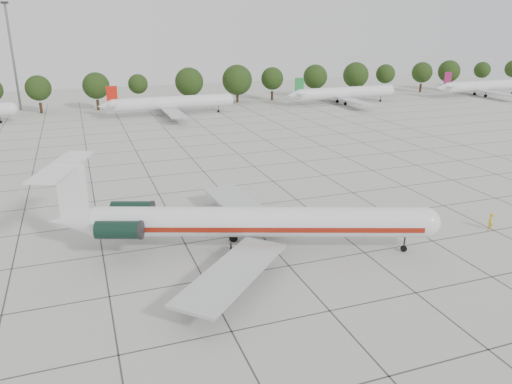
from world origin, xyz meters
TOP-DOWN VIEW (x-y plane):
  - ground at (0.00, 0.00)m, footprint 260.00×260.00m
  - apron_joints at (0.00, 15.00)m, footprint 170.00×170.00m
  - main_airliner at (-3.46, -3.45)m, footprint 36.56×27.77m
  - ground_crew at (23.71, -7.60)m, footprint 0.81×0.75m
  - bg_airliner_c at (4.23, 71.40)m, footprint 28.24×27.20m
  - bg_airliner_d at (50.87, 72.55)m, footprint 28.24×27.20m
  - bg_airliner_e at (96.54, 71.48)m, footprint 28.24×27.20m
  - tree_line at (-11.68, 85.00)m, footprint 249.86×8.44m
  - floodlight_mast at (-30.00, 92.00)m, footprint 1.60×1.60m

SIDE VIEW (x-z plane):
  - ground at x=0.00m, z-range 0.00..0.00m
  - apron_joints at x=0.00m, z-range 0.00..0.02m
  - ground_crew at x=23.71m, z-range 0.00..1.87m
  - bg_airliner_c at x=4.23m, z-range -0.79..6.61m
  - bg_airliner_d at x=50.87m, z-range -0.79..6.61m
  - bg_airliner_e at x=96.54m, z-range -0.79..6.61m
  - main_airliner at x=-3.46m, z-range -1.29..7.52m
  - tree_line at x=-11.68m, z-range 0.87..11.09m
  - floodlight_mast at x=-30.00m, z-range 1.56..27.01m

